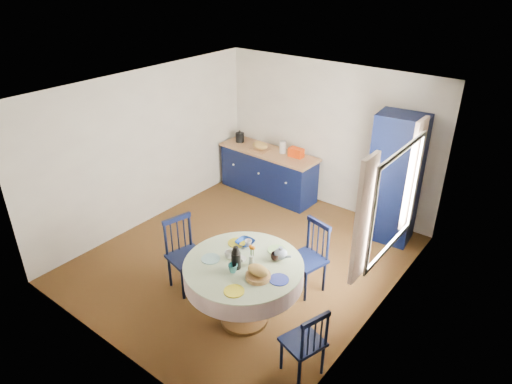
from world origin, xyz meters
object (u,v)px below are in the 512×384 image
at_px(dining_table, 244,273).
at_px(chair_left, 185,254).
at_px(cobalt_bowl, 245,243).
at_px(mug_b, 233,268).
at_px(chair_right, 305,342).
at_px(mug_c, 276,257).
at_px(mug_d, 248,243).
at_px(pantry_cabinet, 395,179).
at_px(mug_a, 229,255).
at_px(kitchen_counter, 268,172).
at_px(chair_far, 309,257).

relative_size(dining_table, chair_left, 1.38).
height_order(dining_table, chair_left, dining_table).
xyz_separation_m(dining_table, cobalt_bowl, (-0.24, 0.32, 0.15)).
height_order(chair_left, mug_b, chair_left).
xyz_separation_m(chair_right, mug_c, (-0.76, 0.53, 0.44)).
bearing_deg(mug_d, pantry_cabinet, 72.87).
relative_size(mug_a, mug_b, 1.01).
distance_m(mug_a, mug_d, 0.32).
bearing_deg(mug_a, mug_d, 85.32).
xyz_separation_m(mug_a, cobalt_bowl, (-0.03, 0.32, -0.02)).
height_order(kitchen_counter, chair_right, kitchen_counter).
xyz_separation_m(pantry_cabinet, mug_d, (-0.78, -2.53, -0.12)).
height_order(kitchen_counter, chair_far, kitchen_counter).
distance_m(chair_right, mug_c, 1.03).
xyz_separation_m(kitchen_counter, chair_right, (2.79, -3.14, 0.00)).
xyz_separation_m(chair_right, mug_d, (-1.19, 0.55, 0.44)).
bearing_deg(mug_b, mug_a, 139.10).
relative_size(kitchen_counter, mug_a, 17.32).
height_order(pantry_cabinet, mug_b, pantry_cabinet).
distance_m(pantry_cabinet, dining_table, 2.92).
xyz_separation_m(dining_table, mug_c, (0.23, 0.29, 0.17)).
xyz_separation_m(chair_left, mug_b, (1.04, -0.24, 0.39)).
bearing_deg(kitchen_counter, pantry_cabinet, 0.59).
bearing_deg(mug_a, dining_table, 2.16).
height_order(kitchen_counter, mug_b, kitchen_counter).
relative_size(kitchen_counter, mug_b, 17.50).
distance_m(kitchen_counter, mug_a, 3.33).
bearing_deg(pantry_cabinet, chair_left, -126.06).
distance_m(pantry_cabinet, mug_c, 2.59).
height_order(kitchen_counter, mug_c, kitchen_counter).
distance_m(pantry_cabinet, mug_a, 2.97).
bearing_deg(mug_d, mug_c, -3.33).
xyz_separation_m(mug_d, cobalt_bowl, (-0.05, 0.00, -0.01)).
distance_m(kitchen_counter, mug_b, 3.59).
bearing_deg(dining_table, mug_a, -177.84).
xyz_separation_m(kitchen_counter, pantry_cabinet, (2.38, -0.05, 0.57)).
bearing_deg(mug_a, chair_right, -10.76).
height_order(chair_left, cobalt_bowl, chair_left).
relative_size(kitchen_counter, mug_d, 21.57).
relative_size(mug_c, mug_d, 1.27).
height_order(mug_a, mug_d, mug_a).
relative_size(kitchen_counter, chair_right, 2.19).
height_order(mug_b, cobalt_bowl, mug_b).
xyz_separation_m(mug_a, mug_d, (0.03, 0.32, -0.00)).
bearing_deg(chair_far, cobalt_bowl, -112.21).
distance_m(mug_a, cobalt_bowl, 0.33).
distance_m(mug_c, cobalt_bowl, 0.48).
distance_m(chair_left, cobalt_bowl, 0.92).
xyz_separation_m(dining_table, chair_left, (-1.05, 0.05, -0.21)).
bearing_deg(mug_c, dining_table, -129.05).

